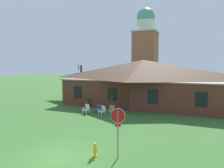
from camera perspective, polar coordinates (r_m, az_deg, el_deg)
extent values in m
plane|color=#336028|center=(12.14, -15.13, -19.52)|extent=(200.00, 200.00, 0.00)
cube|color=brown|center=(27.86, 8.76, -2.15)|extent=(19.31, 10.00, 3.20)
cube|color=#795B55|center=(27.71, 8.81, 1.30)|extent=(19.69, 10.20, 0.16)
pyramid|color=#4C3323|center=(27.66, 8.84, 4.11)|extent=(20.08, 10.40, 2.56)
cube|color=black|center=(26.17, -9.69, -2.27)|extent=(1.10, 0.06, 1.50)
cube|color=black|center=(23.89, 0.06, -2.88)|extent=(1.10, 0.06, 1.50)
cube|color=black|center=(22.44, 11.47, -3.48)|extent=(1.10, 0.06, 1.50)
cube|color=black|center=(21.97, 23.91, -3.98)|extent=(1.10, 0.06, 1.50)
cube|color=#422819|center=(23.47, 3.32, -4.78)|extent=(1.10, 0.06, 2.10)
cube|color=#93563D|center=(45.00, 9.36, 6.35)|extent=(4.80, 4.80, 12.38)
cube|color=silver|center=(45.62, 9.47, 14.37)|extent=(5.18, 5.18, 0.36)
cylinder|color=silver|center=(45.85, 9.50, 15.95)|extent=(3.80, 3.80, 2.20)
sphere|color=#569E84|center=(46.23, 9.53, 18.11)|extent=(3.88, 3.88, 3.88)
cone|color=#569E84|center=(46.82, 9.57, 20.90)|extent=(0.24, 0.24, 1.00)
cylinder|color=slate|center=(11.26, 1.65, -13.98)|extent=(0.07, 0.07, 2.69)
cylinder|color=white|center=(10.98, 1.68, -8.92)|extent=(0.79, 0.20, 0.81)
cylinder|color=#B71414|center=(10.96, 1.66, -8.95)|extent=(0.74, 0.19, 0.76)
cube|color=#B71414|center=(11.10, 1.66, -11.54)|extent=(0.32, 0.10, 0.16)
cube|color=white|center=(11.12, 1.67, -11.52)|extent=(0.33, 0.09, 0.18)
cube|color=silver|center=(21.47, -7.30, -8.09)|extent=(0.06, 0.06, 0.36)
cube|color=silver|center=(21.76, -8.24, -7.92)|extent=(0.06, 0.06, 0.36)
cube|color=silver|center=(21.81, -6.55, -7.88)|extent=(0.06, 0.06, 0.36)
cube|color=silver|center=(22.09, -7.49, -7.72)|extent=(0.06, 0.06, 0.36)
cube|color=silver|center=(21.74, -7.40, -7.37)|extent=(0.61, 0.60, 0.05)
cube|color=silver|center=(21.91, -6.89, -6.47)|extent=(0.54, 0.27, 0.54)
cube|color=silver|center=(21.50, -6.84, -6.97)|extent=(0.13, 0.47, 0.03)
cube|color=silver|center=(21.40, -7.12, -7.33)|extent=(0.05, 0.05, 0.22)
cube|color=silver|center=(21.87, -8.03, -6.79)|extent=(0.13, 0.47, 0.03)
cube|color=silver|center=(21.77, -8.31, -7.14)|extent=(0.05, 0.05, 0.22)
cube|color=#2D5693|center=(21.70, -4.18, -7.92)|extent=(0.06, 0.06, 0.36)
cube|color=#2D5693|center=(22.02, -5.03, -7.74)|extent=(0.06, 0.06, 0.36)
cube|color=#2D5693|center=(22.01, -3.36, -7.74)|extent=(0.06, 0.06, 0.36)
cube|color=#2D5693|center=(22.32, -4.21, -7.56)|extent=(0.06, 0.06, 0.36)
cube|color=#2D5693|center=(21.97, -4.20, -7.22)|extent=(0.67, 0.66, 0.05)
cube|color=#2D5693|center=(22.12, -3.63, -6.33)|extent=(0.55, 0.34, 0.54)
cube|color=#2D5693|center=(21.71, -3.70, -6.83)|extent=(0.20, 0.46, 0.03)
cube|color=#2D5693|center=(21.62, -4.00, -7.18)|extent=(0.05, 0.05, 0.22)
cube|color=#2D5693|center=(22.12, -4.77, -6.62)|extent=(0.20, 0.46, 0.03)
cube|color=#2D5693|center=(22.03, -5.07, -6.96)|extent=(0.05, 0.05, 0.22)
cube|color=white|center=(20.69, -2.95, -8.55)|extent=(0.06, 0.06, 0.36)
cube|color=white|center=(21.01, -3.83, -8.35)|extent=(0.06, 0.06, 0.36)
cube|color=white|center=(20.99, -2.07, -8.35)|extent=(0.06, 0.06, 0.36)
cube|color=white|center=(21.31, -2.96, -8.16)|extent=(0.06, 0.06, 0.36)
cube|color=white|center=(20.95, -2.95, -7.81)|extent=(0.68, 0.67, 0.05)
cube|color=white|center=(21.10, -2.35, -6.88)|extent=(0.55, 0.35, 0.54)
cube|color=white|center=(20.69, -2.43, -7.41)|extent=(0.21, 0.46, 0.03)
cube|color=white|center=(20.60, -2.75, -7.78)|extent=(0.05, 0.05, 0.22)
cube|color=white|center=(21.10, -3.55, -7.18)|extent=(0.21, 0.46, 0.03)
cube|color=white|center=(21.01, -3.87, -7.53)|extent=(0.05, 0.05, 0.22)
cube|color=tan|center=(21.01, 0.41, -8.33)|extent=(0.06, 0.06, 0.36)
cube|color=tan|center=(21.07, -0.84, -8.30)|extent=(0.06, 0.06, 0.36)
cube|color=tan|center=(21.44, 0.55, -8.07)|extent=(0.06, 0.06, 0.36)
cube|color=tan|center=(21.50, -0.67, -8.03)|extent=(0.06, 0.06, 0.36)
cube|color=tan|center=(21.21, -0.14, -7.64)|extent=(0.66, 0.65, 0.05)
cube|color=tan|center=(21.45, -0.03, -6.68)|extent=(0.55, 0.33, 0.54)
cube|color=tan|center=(21.11, 0.64, -7.16)|extent=(0.19, 0.47, 0.03)
cube|color=tan|center=(20.98, 0.59, -7.54)|extent=(0.05, 0.05, 0.22)
cube|color=tan|center=(21.19, -0.93, -7.12)|extent=(0.19, 0.47, 0.03)
cube|color=tan|center=(21.05, -0.99, -7.50)|extent=(0.05, 0.05, 0.22)
cylinder|color=brown|center=(33.18, -8.67, 0.75)|extent=(0.36, 0.36, 5.26)
cylinder|color=brown|center=(32.57, -8.47, 2.66)|extent=(0.96, 0.97, 0.79)
cylinder|color=brown|center=(33.05, -9.47, 4.78)|extent=(0.73, 0.86, 0.79)
cylinder|color=brown|center=(33.56, -8.24, 1.93)|extent=(1.13, 0.18, 1.55)
cylinder|color=gold|center=(11.94, -4.87, -19.58)|extent=(0.28, 0.28, 0.08)
cylinder|color=gold|center=(11.82, -4.88, -18.19)|extent=(0.20, 0.20, 0.55)
sphere|color=gold|center=(11.69, -4.89, -16.68)|extent=(0.20, 0.20, 0.20)
cylinder|color=gold|center=(11.85, -5.46, -17.83)|extent=(0.10, 0.08, 0.08)
cylinder|color=gold|center=(11.74, -4.29, -18.05)|extent=(0.10, 0.08, 0.08)
cylinder|color=#335638|center=(25.34, -7.07, -5.47)|extent=(0.52, 0.52, 0.90)
cylinder|color=black|center=(25.26, -7.08, -4.37)|extent=(0.56, 0.56, 0.08)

